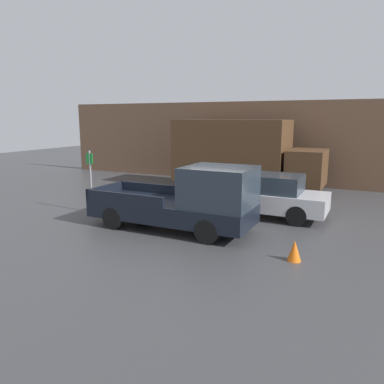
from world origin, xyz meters
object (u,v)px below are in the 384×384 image
car (262,195)px  traffic_cone (294,251)px  delivery_truck (241,153)px  pickup_truck (188,201)px  parking_sign (91,178)px

car → traffic_cone: bearing=-63.8°
car → delivery_truck: (-2.44, 4.64, 1.04)m
pickup_truck → traffic_cone: size_ratio=9.97×
pickup_truck → traffic_cone: bearing=-17.0°
pickup_truck → car: bearing=61.4°
car → pickup_truck: bearing=-118.6°
delivery_truck → parking_sign: 7.89m
delivery_truck → parking_sign: (-3.54, -7.04, -0.50)m
traffic_cone → pickup_truck: bearing=163.0°
car → traffic_cone: size_ratio=8.67×
parking_sign → pickup_truck: bearing=-6.7°
pickup_truck → delivery_truck: size_ratio=0.73×
car → parking_sign: size_ratio=1.97×
pickup_truck → delivery_truck: bearing=96.4°
parking_sign → traffic_cone: size_ratio=4.39×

